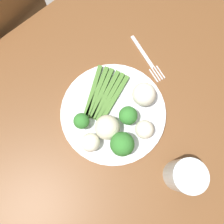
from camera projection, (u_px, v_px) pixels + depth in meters
name	position (u px, v px, depth m)	size (l,w,h in m)	color
ground_plane	(118.00, 151.00, 1.28)	(6.00, 6.00, 0.02)	gray
dining_table	(124.00, 133.00, 0.66)	(1.30, 0.91, 0.73)	brown
chair	(8.00, 53.00, 0.88)	(0.44, 0.44, 0.87)	olive
plate	(112.00, 113.00, 0.56)	(0.28, 0.28, 0.01)	white
asparagus_bundle	(104.00, 94.00, 0.56)	(0.17, 0.13, 0.01)	#47752D
broccoli_near_center	(122.00, 144.00, 0.49)	(0.06, 0.06, 0.07)	#609E3D
broccoli_front	(81.00, 121.00, 0.52)	(0.04, 0.04, 0.05)	#609E3D
broccoli_back_right	(128.00, 116.00, 0.52)	(0.05, 0.05, 0.06)	#609E3D
cauliflower_near_fork	(90.00, 142.00, 0.51)	(0.05, 0.05, 0.05)	white
cauliflower_right	(144.00, 94.00, 0.54)	(0.06, 0.06, 0.06)	white
cauliflower_outer_edge	(144.00, 129.00, 0.52)	(0.05, 0.05, 0.05)	silver
cauliflower_back	(107.00, 127.00, 0.51)	(0.06, 0.06, 0.06)	beige
fork	(147.00, 58.00, 0.61)	(0.06, 0.16, 0.00)	silver
water_glass	(184.00, 176.00, 0.48)	(0.08, 0.08, 0.09)	silver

